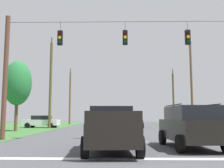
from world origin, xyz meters
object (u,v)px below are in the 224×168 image
pickup_truck (111,129)px  suv_black (190,126)px  utility_pole_mid_left (51,84)px  utility_pole_far_left (70,97)px  distant_car_oncoming (135,121)px  distant_car_crossing_white (41,121)px  overhead_signal_span (126,70)px  utility_pole_mid_right (191,83)px  tree_roadside_far_right (17,83)px  utility_pole_far_right (173,97)px

pickup_truck → suv_black: 3.91m
pickup_truck → utility_pole_mid_left: (-7.78, 19.84, 4.41)m
utility_pole_mid_left → utility_pole_far_left: 13.07m
distant_car_oncoming → pickup_truck: bearing=-96.6°
distant_car_oncoming → utility_pole_mid_left: 11.58m
distant_car_crossing_white → utility_pole_far_left: utility_pole_far_left is taller
overhead_signal_span → utility_pole_mid_right: utility_pole_mid_right is taller
overhead_signal_span → suv_black: overhead_signal_span is taller
tree_roadside_far_right → utility_pole_far_right: bearing=43.7°
distant_car_oncoming → distant_car_crossing_white: bearing=-173.8°
suv_black → tree_roadside_far_right: tree_roadside_far_right is taller
overhead_signal_span → suv_black: (2.88, -3.84, -3.34)m
utility_pole_mid_left → pickup_truck: bearing=-68.6°
suv_black → utility_pole_far_right: utility_pole_far_right is taller
utility_pole_mid_right → utility_pole_mid_left: utility_pole_mid_right is taller
pickup_truck → distant_car_crossing_white: bearing=113.4°
suv_black → utility_pole_mid_left: utility_pole_mid_left is taller
suv_black → utility_pole_far_right: size_ratio=0.53×
overhead_signal_span → utility_pole_mid_right: size_ratio=1.42×
distant_car_oncoming → utility_pole_mid_left: size_ratio=0.39×
suv_black → utility_pole_mid_right: size_ratio=0.44×
overhead_signal_span → distant_car_crossing_white: bearing=121.8°
utility_pole_far_right → utility_pole_mid_left: size_ratio=0.83×
distant_car_oncoming → utility_pole_mid_left: utility_pole_mid_left is taller
pickup_truck → utility_pole_far_right: utility_pole_far_right is taller
tree_roadside_far_right → overhead_signal_span: bearing=-40.2°
utility_pole_far_right → utility_pole_far_left: bearing=176.9°
pickup_truck → utility_pole_mid_right: (9.37, 20.26, 4.51)m
utility_pole_mid_right → utility_pole_far_right: (0.28, 11.70, -0.95)m
overhead_signal_span → distant_car_oncoming: size_ratio=3.67×
utility_pole_mid_right → utility_pole_far_right: bearing=88.6°
pickup_truck → utility_pole_far_right: 33.57m
pickup_truck → tree_roadside_far_right: size_ratio=0.80×
distant_car_oncoming → utility_pole_mid_right: 8.49m
pickup_truck → suv_black: suv_black is taller
utility_pole_mid_right → tree_roadside_far_right: size_ratio=1.63×
suv_black → utility_pole_far_left: bearing=109.8°
utility_pole_far_left → pickup_truck: bearing=-76.8°
utility_pole_mid_right → utility_pole_far_left: utility_pole_mid_right is taller
pickup_truck → tree_roadside_far_right: bearing=124.7°
overhead_signal_span → utility_pole_far_right: utility_pole_far_right is taller
pickup_truck → distant_car_crossing_white: pickup_truck is taller
utility_pole_far_left → tree_roadside_far_right: utility_pole_far_left is taller
utility_pole_mid_left → utility_pole_far_left: (0.06, 13.05, -0.75)m
utility_pole_mid_left → tree_roadside_far_right: (-1.69, -6.16, -0.72)m
suv_black → distant_car_oncoming: suv_black is taller
suv_black → utility_pole_far_left: 34.00m
pickup_truck → utility_pole_mid_right: 22.77m
suv_black → utility_pole_mid_left: bearing=121.6°
suv_black → distant_car_crossing_white: 23.67m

